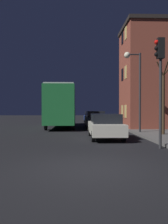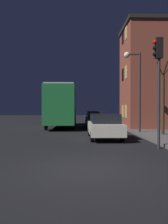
% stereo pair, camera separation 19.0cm
% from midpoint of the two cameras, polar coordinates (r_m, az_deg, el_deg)
% --- Properties ---
extents(ground_plane, '(120.00, 120.00, 0.00)m').
position_cam_midpoint_polar(ground_plane, '(6.61, 0.91, -14.43)').
color(ground_plane, black).
extents(brick_building, '(4.06, 4.78, 9.01)m').
position_cam_midpoint_polar(brick_building, '(20.41, 15.47, 8.98)').
color(brick_building, brown).
rests_on(brick_building, sidewalk).
extents(streetlamp, '(1.18, 0.43, 5.54)m').
position_cam_midpoint_polar(streetlamp, '(15.69, 12.72, 9.19)').
color(streetlamp, '#28282B').
rests_on(streetlamp, sidewalk).
extents(traffic_light, '(0.43, 0.24, 4.87)m').
position_cam_midpoint_polar(traffic_light, '(10.30, 18.71, 10.35)').
color(traffic_light, '#28282B').
rests_on(traffic_light, ground).
extents(bare_tree, '(0.95, 1.10, 4.53)m').
position_cam_midpoint_polar(bare_tree, '(14.55, 19.67, 2.76)').
color(bare_tree, '#382819').
rests_on(bare_tree, sidewalk).
extents(bus, '(2.52, 9.12, 3.85)m').
position_cam_midpoint_polar(bus, '(21.35, -6.01, 2.13)').
color(bus, '#1E6B33').
rests_on(bus, ground).
extents(car_near_lane, '(1.79, 4.20, 1.47)m').
position_cam_midpoint_polar(car_near_lane, '(12.99, 5.14, -3.59)').
color(car_near_lane, beige).
rests_on(car_near_lane, ground).
extents(car_mid_lane, '(1.75, 4.65, 1.58)m').
position_cam_midpoint_polar(car_mid_lane, '(20.38, 2.60, -1.93)').
color(car_mid_lane, black).
rests_on(car_mid_lane, ground).
extents(car_far_lane, '(1.84, 3.82, 1.50)m').
position_cam_midpoint_polar(car_far_lane, '(28.37, 1.73, -1.28)').
color(car_far_lane, navy).
rests_on(car_far_lane, ground).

